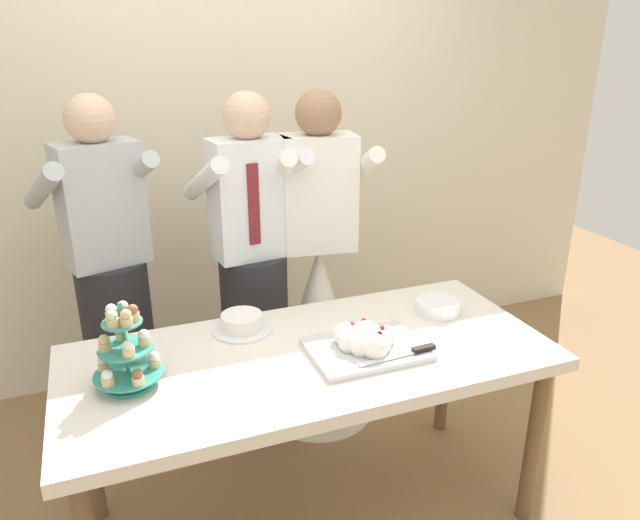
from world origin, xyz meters
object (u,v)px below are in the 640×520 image
at_px(plate_stack, 438,306).
at_px(person_guest, 114,298).
at_px(person_groom, 254,289).
at_px(main_cake_tray, 366,342).
at_px(person_bride, 319,311).
at_px(round_cake, 242,323).
at_px(dessert_table, 310,369).
at_px(cupcake_stand, 126,352).

height_order(plate_stack, person_guest, person_guest).
distance_m(plate_stack, person_groom, 0.87).
distance_m(main_cake_tray, person_bride, 0.81).
xyz_separation_m(person_groom, person_guest, (-0.63, 0.14, 0.00)).
bearing_deg(main_cake_tray, person_guest, 132.54).
bearing_deg(person_bride, person_groom, 176.60).
bearing_deg(person_bride, main_cake_tray, -97.99).
distance_m(round_cake, person_guest, 0.74).
height_order(round_cake, person_bride, person_bride).
bearing_deg(plate_stack, person_guest, 150.54).
bearing_deg(person_bride, round_cake, -139.16).
relative_size(plate_stack, person_guest, 0.12).
bearing_deg(main_cake_tray, dessert_table, 158.11).
bearing_deg(person_guest, plate_stack, -29.46).
xyz_separation_m(round_cake, person_guest, (-0.46, 0.58, -0.06)).
bearing_deg(person_guest, person_groom, -12.27).
bearing_deg(dessert_table, person_groom, 92.03).
relative_size(dessert_table, cupcake_stand, 5.90).
bearing_deg(round_cake, person_guest, 128.42).
height_order(round_cake, person_groom, person_groom).
xyz_separation_m(plate_stack, person_bride, (-0.33, 0.56, -0.22)).
bearing_deg(person_groom, cupcake_stand, -131.63).
height_order(plate_stack, person_groom, person_groom).
bearing_deg(plate_stack, main_cake_tray, -155.32).
relative_size(cupcake_stand, person_guest, 0.18).
bearing_deg(cupcake_stand, round_cake, 29.19).
bearing_deg(main_cake_tray, round_cake, 138.49).
bearing_deg(dessert_table, cupcake_stand, 178.95).
xyz_separation_m(plate_stack, round_cake, (-0.82, 0.14, 0.00)).
relative_size(dessert_table, plate_stack, 9.31).
height_order(dessert_table, person_groom, person_groom).
relative_size(dessert_table, round_cake, 7.50).
bearing_deg(main_cake_tray, person_groom, 105.41).
height_order(person_bride, person_guest, same).
xyz_separation_m(person_bride, person_guest, (-0.95, 0.16, 0.16)).
height_order(person_groom, person_bride, same).
xyz_separation_m(dessert_table, main_cake_tray, (0.19, -0.08, 0.12)).
height_order(plate_stack, round_cake, round_cake).
distance_m(plate_stack, person_bride, 0.69).
relative_size(main_cake_tray, person_guest, 0.26).
bearing_deg(cupcake_stand, dessert_table, -1.05).
bearing_deg(person_groom, dessert_table, -87.97).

